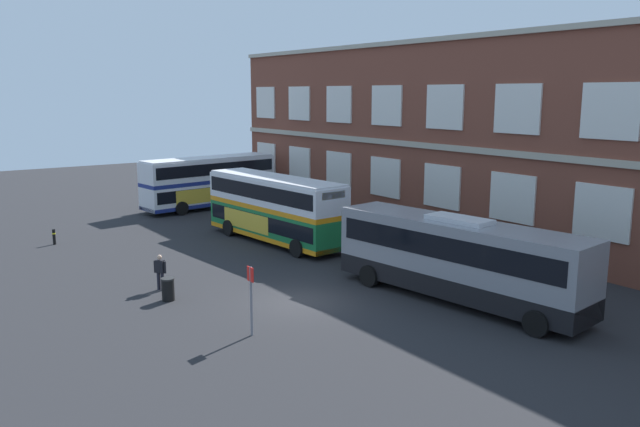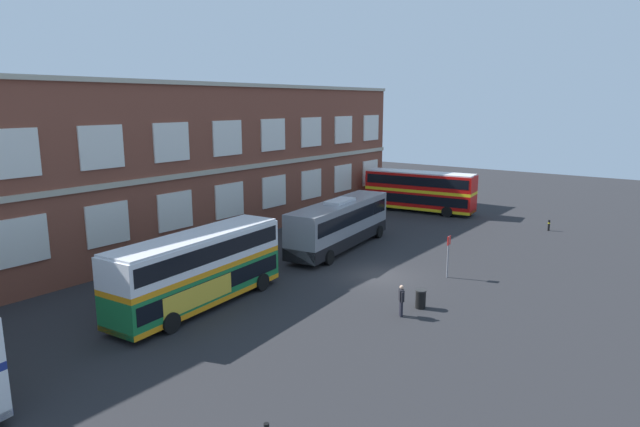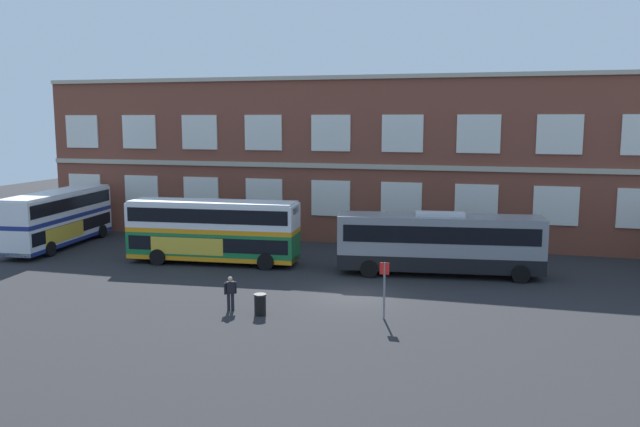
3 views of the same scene
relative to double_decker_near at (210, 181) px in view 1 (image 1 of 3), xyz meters
name	(u,v)px [view 1 (image 1 of 3)]	position (x,y,z in m)	size (l,w,h in m)	color
ground_plane	(334,294)	(23.66, -5.20, -2.15)	(120.00, 120.00, 0.00)	#232326
brick_terminal_building	(522,143)	(21.43, 10.78, 3.92)	(53.08, 8.19, 12.44)	brown
double_decker_near	(210,181)	(0.00, 0.00, 0.00)	(3.77, 11.21, 4.07)	silver
double_decker_middle	(275,208)	(13.21, -1.98, 0.00)	(11.17, 3.52, 4.07)	#197038
touring_coach	(458,259)	(27.61, -1.36, -0.24)	(12.23, 4.08, 3.80)	gray
waiting_passenger	(160,271)	(18.49, -11.47, -1.22)	(0.56, 0.48, 1.70)	black
bus_stand_flag	(251,294)	(25.95, -10.79, -0.51)	(0.44, 0.10, 2.70)	slate
station_litter_bin	(168,289)	(20.15, -11.77, -1.63)	(0.60, 0.60, 1.03)	black
safety_bollard_east	(54,237)	(6.00, -13.32, -1.66)	(0.19, 0.19, 0.95)	black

